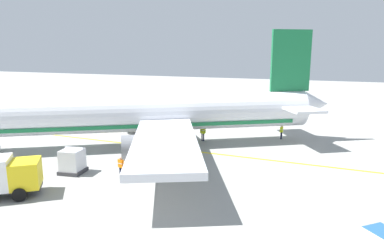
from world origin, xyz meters
The scene contains 6 objects.
airliner_foreground centered at (24.04, 15.34, 3.39)m, with size 31.39×36.90×11.90m.
cargo_container_near centered at (14.88, 16.42, 0.98)m, with size 2.05×2.05×2.07m.
crew_marshaller centered at (28.39, 10.33, 1.00)m, with size 0.29×0.62×1.69m.
crew_loader_left centered at (32.46, 2.48, 0.94)m, with size 0.62×0.33×1.60m.
crew_loader_right centered at (15.46, 12.22, 0.98)m, with size 0.31×0.62×1.66m.
apron_guide_line centered at (24.23, 10.82, 0.01)m, with size 0.30×60.00×0.01m, color yellow.
Camera 1 is at (-5.74, -2.46, 9.53)m, focal length 32.05 mm.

